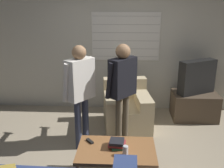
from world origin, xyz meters
TOP-DOWN VIEW (x-y plane):
  - ground_plane at (0.00, 0.00)m, footprint 16.00×16.00m
  - wall_back at (0.01, 2.03)m, footprint 5.20×0.08m
  - armchair_beige at (0.23, 1.21)m, footprint 0.90×0.96m
  - coffee_table at (0.10, -0.33)m, footprint 0.96×0.63m
  - tv_stand at (1.52, 1.57)m, footprint 0.82×0.59m
  - tv at (1.52, 1.58)m, footprint 0.74×0.52m
  - person_left_standing at (-0.47, 0.46)m, footprint 0.47×0.74m
  - person_right_standing at (0.15, 0.65)m, footprint 0.49×0.78m
  - book_stack at (0.10, -0.29)m, footprint 0.22×0.21m
  - soda_can at (0.21, -0.46)m, footprint 0.07×0.07m
  - spare_remote at (-0.25, -0.18)m, footprint 0.11×0.13m

SIDE VIEW (x-z plane):
  - ground_plane at x=0.00m, z-range 0.00..0.00m
  - tv_stand at x=1.52m, z-range 0.00..0.51m
  - armchair_beige at x=0.23m, z-range -0.08..0.73m
  - coffee_table at x=0.10m, z-range 0.18..0.64m
  - spare_remote at x=-0.25m, z-range 0.45..0.48m
  - book_stack at x=0.10m, z-range 0.45..0.55m
  - soda_can at x=0.21m, z-range 0.45..0.58m
  - tv at x=1.52m, z-range 0.51..1.14m
  - person_left_standing at x=-0.47m, z-range 0.21..1.80m
  - person_right_standing at x=0.15m, z-range 0.21..1.79m
  - wall_back at x=0.01m, z-range 0.01..2.56m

